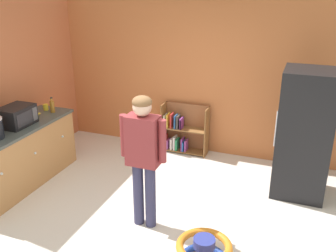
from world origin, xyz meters
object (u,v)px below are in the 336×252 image
(kitchen_counter, at_px, (18,157))
(standing_person, at_px, (143,150))
(microwave, at_px, (17,116))
(yellow_cup, at_px, (46,107))
(banana_bunch, at_px, (37,114))
(refrigerator, at_px, (304,134))
(amber_bottle, at_px, (52,106))
(baby_walker, at_px, (204,251))
(bookshelf, at_px, (182,132))

(kitchen_counter, xyz_separation_m, standing_person, (2.11, -0.25, 0.56))
(microwave, distance_m, yellow_cup, 0.71)
(microwave, xyz_separation_m, banana_bunch, (0.01, 0.41, -0.11))
(microwave, bearing_deg, refrigerator, 16.22)
(microwave, xyz_separation_m, amber_bottle, (0.12, 0.64, -0.04))
(amber_bottle, distance_m, yellow_cup, 0.19)
(baby_walker, bearing_deg, banana_bunch, 158.23)
(baby_walker, bearing_deg, microwave, 165.36)
(kitchen_counter, height_order, bookshelf, kitchen_counter)
(bookshelf, height_order, standing_person, standing_person)
(standing_person, relative_size, banana_bunch, 10.68)
(refrigerator, height_order, standing_person, refrigerator)
(amber_bottle, bearing_deg, banana_bunch, -115.60)
(bookshelf, relative_size, microwave, 1.77)
(microwave, distance_m, amber_bottle, 0.66)
(refrigerator, height_order, yellow_cup, refrigerator)
(bookshelf, distance_m, amber_bottle, 2.22)
(kitchen_counter, xyz_separation_m, bookshelf, (1.85, 1.96, -0.09))
(microwave, distance_m, banana_bunch, 0.43)
(baby_walker, xyz_separation_m, yellow_cup, (-3.05, 1.48, 0.79))
(standing_person, xyz_separation_m, microwave, (-2.13, 0.35, 0.03))
(refrigerator, height_order, microwave, refrigerator)
(bookshelf, distance_m, baby_walker, 2.88)
(refrigerator, height_order, baby_walker, refrigerator)
(standing_person, distance_m, banana_bunch, 2.25)
(standing_person, xyz_separation_m, banana_bunch, (-2.12, 0.77, -0.08))
(kitchen_counter, distance_m, bookshelf, 2.69)
(baby_walker, relative_size, yellow_cup, 6.36)
(baby_walker, xyz_separation_m, amber_bottle, (-2.88, 1.43, 0.84))
(baby_walker, xyz_separation_m, banana_bunch, (-2.99, 1.20, 0.77))
(banana_bunch, bearing_deg, microwave, -91.26)
(baby_walker, xyz_separation_m, microwave, (-3.00, 0.78, 0.88))
(amber_bottle, bearing_deg, refrigerator, 7.27)
(baby_walker, height_order, amber_bottle, amber_bottle)
(kitchen_counter, xyz_separation_m, baby_walker, (2.99, -0.68, -0.29))
(standing_person, bearing_deg, refrigerator, 40.50)
(banana_bunch, xyz_separation_m, yellow_cup, (-0.06, 0.29, 0.02))
(standing_person, bearing_deg, banana_bunch, 160.12)
(bookshelf, relative_size, standing_person, 0.51)
(standing_person, xyz_separation_m, baby_walker, (0.88, -0.43, -0.85))
(banana_bunch, height_order, yellow_cup, yellow_cup)
(refrigerator, xyz_separation_m, bookshelf, (-1.99, 0.73, -0.53))
(bookshelf, relative_size, baby_walker, 1.41)
(banana_bunch, bearing_deg, amber_bottle, 64.40)
(refrigerator, relative_size, yellow_cup, 18.74)
(kitchen_counter, relative_size, bookshelf, 2.33)
(banana_bunch, height_order, amber_bottle, amber_bottle)
(refrigerator, distance_m, standing_person, 2.27)
(refrigerator, bearing_deg, yellow_cup, -173.81)
(banana_bunch, bearing_deg, baby_walker, -21.77)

